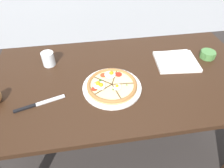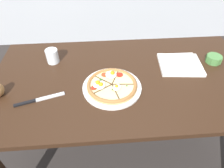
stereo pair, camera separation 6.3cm
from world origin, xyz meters
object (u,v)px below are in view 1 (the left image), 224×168
pizza (112,85)px  ramekin_bowl (208,54)px  dining_table (124,87)px  knife_main (39,104)px  water_glass (48,60)px  napkin_folded (176,61)px

pizza → ramekin_bowl: pizza is taller
pizza → ramekin_bowl: 0.69m
dining_table → pizza: pizza is taller
knife_main → dining_table: bearing=1.2°
dining_table → water_glass: water_glass is taller
ramekin_bowl → napkin_folded: 0.23m
knife_main → water_glass: size_ratio=2.86×
knife_main → water_glass: (0.03, 0.33, 0.03)m
pizza → ramekin_bowl: (0.67, 0.19, 0.01)m
ramekin_bowl → napkin_folded: bearing=-173.8°
ramekin_bowl → dining_table: bearing=-170.2°
dining_table → napkin_folded: napkin_folded is taller
napkin_folded → water_glass: (-0.80, 0.11, 0.02)m
knife_main → water_glass: 0.34m
water_glass → knife_main: bearing=-94.9°
pizza → knife_main: pizza is taller
pizza → dining_table: bearing=44.5°
dining_table → ramekin_bowl: ramekin_bowl is taller
dining_table → water_glass: size_ratio=17.87×
dining_table → knife_main: knife_main is taller
ramekin_bowl → water_glass: water_glass is taller
ramekin_bowl → water_glass: bearing=175.3°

